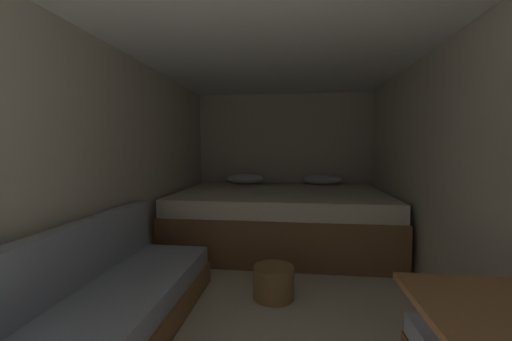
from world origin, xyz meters
name	(u,v)px	position (x,y,z in m)	size (l,w,h in m)	color
ground_plane	(272,303)	(0.00, 1.65, 0.00)	(6.83, 6.83, 0.00)	beige
wall_back	(284,161)	(0.00, 4.09, 1.01)	(2.71, 0.05, 2.03)	beige
wall_left	(109,172)	(-1.33, 1.65, 1.01)	(0.05, 4.83, 2.03)	beige
wall_right	(461,175)	(1.33, 1.65, 1.01)	(0.05, 4.83, 2.03)	beige
ceiling_slab	(273,33)	(0.00, 1.65, 2.05)	(2.71, 4.83, 0.05)	white
bed	(281,217)	(0.00, 3.15, 0.34)	(2.49, 1.76, 0.83)	brown
sofa_left	(77,332)	(-0.99, 0.78, 0.22)	(0.70, 2.42, 0.72)	olive
wicker_basket	(274,282)	(0.01, 1.74, 0.13)	(0.33, 0.33, 0.26)	olive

